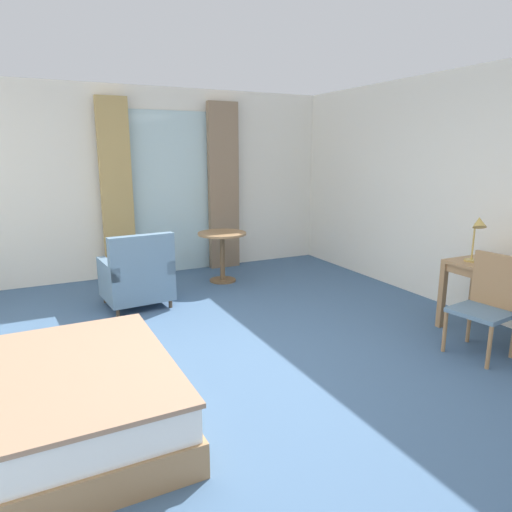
{
  "coord_description": "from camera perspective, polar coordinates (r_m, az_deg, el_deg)",
  "views": [
    {
      "loc": [
        -1.48,
        -3.34,
        1.83
      ],
      "look_at": [
        0.35,
        0.34,
        0.89
      ],
      "focal_mm": 32.15,
      "sensor_mm": 36.0,
      "label": 1
    }
  ],
  "objects": [
    {
      "name": "desk_chair",
      "position": [
        4.69,
        26.85,
        -4.99
      ],
      "size": [
        0.49,
        0.52,
        0.92
      ],
      "color": "slate",
      "rests_on": "ground"
    },
    {
      "name": "curtain_panel_right",
      "position": [
        7.26,
        -4.07,
        8.54
      ],
      "size": [
        0.48,
        0.1,
        2.56
      ],
      "primitive_type": "cube",
      "color": "#897056",
      "rests_on": "ground"
    },
    {
      "name": "ground",
      "position": [
        4.11,
        -2.3,
        -14.33
      ],
      "size": [
        6.57,
        7.59,
        0.1
      ],
      "primitive_type": "cube",
      "color": "#426084"
    },
    {
      "name": "wall_back",
      "position": [
        7.05,
        -14.35,
        8.77
      ],
      "size": [
        6.17,
        0.12,
        2.74
      ],
      "primitive_type": "cube",
      "color": "white",
      "rests_on": "ground"
    },
    {
      "name": "wall_right",
      "position": [
        5.62,
        27.16,
        6.8
      ],
      "size": [
        0.12,
        7.19,
        2.74
      ],
      "primitive_type": "cube",
      "color": "white",
      "rests_on": "ground"
    },
    {
      "name": "curtain_panel_left",
      "position": [
        6.81,
        -16.94,
        7.73
      ],
      "size": [
        0.43,
        0.1,
        2.56
      ],
      "primitive_type": "cube",
      "color": "tan",
      "rests_on": "ground"
    },
    {
      "name": "balcony_glass_door",
      "position": [
        7.1,
        -10.51,
        7.65
      ],
      "size": [
        1.19,
        0.02,
        2.41
      ],
      "primitive_type": "cube",
      "color": "silver",
      "rests_on": "ground"
    },
    {
      "name": "desk_lamp",
      "position": [
        5.0,
        25.87,
        2.98
      ],
      "size": [
        0.24,
        0.26,
        0.5
      ],
      "color": "tan",
      "rests_on": "writing_desk"
    },
    {
      "name": "round_cafe_table",
      "position": [
        6.52,
        -4.23,
        1.34
      ],
      "size": [
        0.69,
        0.69,
        0.71
      ],
      "color": "#9E754C",
      "rests_on": "ground"
    },
    {
      "name": "armchair_by_window",
      "position": [
        5.65,
        -14.54,
        -2.63
      ],
      "size": [
        0.8,
        0.76,
        0.91
      ],
      "color": "slate",
      "rests_on": "ground"
    }
  ]
}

